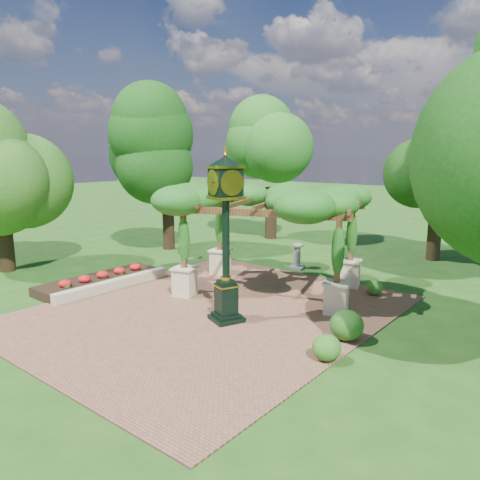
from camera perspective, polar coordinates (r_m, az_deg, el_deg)
The scene contains 13 objects.
ground at distance 14.99m, azimuth -6.10°, elevation -9.70°, with size 120.00×120.00×0.00m, color #1E4714.
brick_plaza at distance 15.66m, azimuth -3.49°, elevation -8.67°, with size 10.00×12.00×0.04m, color brown.
border_wall at distance 18.60m, azimuth -15.13°, elevation -5.29°, with size 0.35×5.00×0.40m, color #C6B793.
flower_bed at distance 19.32m, azimuth -16.71°, elevation -4.84°, with size 1.50×5.00×0.36m, color red.
pedestal_clock at distance 14.02m, azimuth -1.76°, elevation 1.97°, with size 1.33×1.33×5.16m.
pergola at distance 17.18m, azimuth 3.79°, elevation 4.26°, with size 7.29×5.75×4.01m.
sundial at distance 21.23m, azimuth 6.97°, elevation -2.20°, with size 0.73×0.73×1.11m.
shrub_front at distance 12.24m, azimuth 10.50°, elevation -12.78°, with size 0.74×0.74×0.67m, color #2C5D1A.
shrub_mid at distance 13.55m, azimuth 12.87°, elevation -10.09°, with size 0.95×0.95×0.85m, color #214D15.
shrub_back at distance 17.91m, azimuth 16.10°, elevation -5.59°, with size 0.60×0.60×0.54m, color #316B1E.
tree_west_near at distance 25.18m, azimuth -8.98°, elevation 11.25°, with size 4.44×4.44×7.99m.
tree_west_far at distance 28.12m, azimuth 3.89°, elevation 11.31°, with size 3.94×3.94×8.04m.
tree_north at distance 24.21m, azimuth 23.17°, elevation 8.26°, with size 3.76×3.76×6.61m.
Camera 1 is at (9.99, -9.88, 5.23)m, focal length 35.00 mm.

